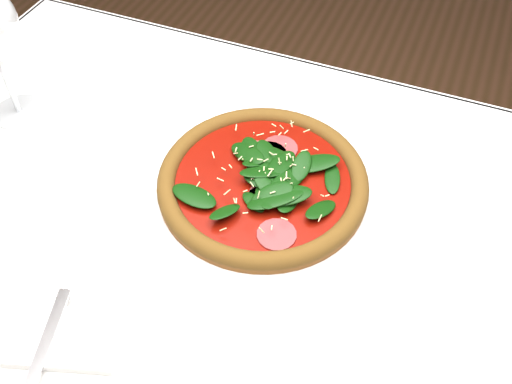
% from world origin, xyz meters
% --- Properties ---
extents(dining_table, '(1.21, 0.81, 0.75)m').
position_xyz_m(dining_table, '(0.00, 0.00, 0.65)').
color(dining_table, white).
rests_on(dining_table, ground).
extents(plate, '(0.33, 0.33, 0.01)m').
position_xyz_m(plate, '(-0.02, 0.10, 0.76)').
color(plate, white).
rests_on(plate, dining_table).
extents(pizza, '(0.29, 0.29, 0.04)m').
position_xyz_m(pizza, '(-0.02, 0.10, 0.78)').
color(pizza, '#965624').
rests_on(pizza, plate).
extents(napkin, '(0.17, 0.12, 0.01)m').
position_xyz_m(napkin, '(-0.16, -0.20, 0.76)').
color(napkin, white).
rests_on(napkin, dining_table).
extents(fork, '(0.06, 0.15, 0.00)m').
position_xyz_m(fork, '(-0.16, -0.17, 0.76)').
color(fork, silver).
rests_on(fork, napkin).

